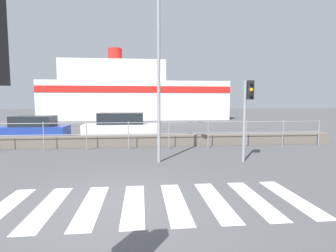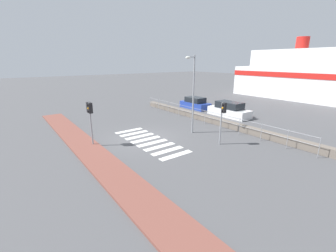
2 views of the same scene
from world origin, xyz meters
name	(u,v)px [view 2 (image 2 of 2)]	position (x,y,z in m)	size (l,w,h in m)	color
ground_plane	(143,138)	(0.00, 0.00, 0.00)	(160.00, 160.00, 0.00)	#4C4C4F
sidewalk_brick	(88,150)	(0.00, -4.10, 0.06)	(24.00, 1.80, 0.12)	brown
crosswalk	(149,141)	(0.86, 0.00, 0.00)	(6.75, 2.40, 0.01)	silver
seawall	(211,120)	(0.00, 7.45, 0.27)	(20.86, 0.55, 0.54)	#6B6056
harbor_fence	(205,115)	(0.00, 6.57, 0.85)	(18.81, 0.04, 1.31)	gray
traffic_light_near	(90,112)	(-0.67, -3.56, 2.37)	(0.58, 0.41, 3.00)	gray
traffic_light_far	(223,114)	(4.43, 3.62, 2.17)	(0.34, 0.32, 2.96)	gray
streetlamp	(192,87)	(1.22, 3.75, 3.72)	(0.32, 0.91, 6.04)	gray
ferry_boat	(312,78)	(-0.55, 29.60, 3.09)	(22.58, 8.62, 9.06)	white
parked_car_blue	(195,104)	(-5.81, 10.83, 0.58)	(3.83, 1.74, 1.37)	#233D9E
parked_car_white	(229,110)	(-0.66, 10.83, 0.65)	(4.53, 1.75, 1.53)	silver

